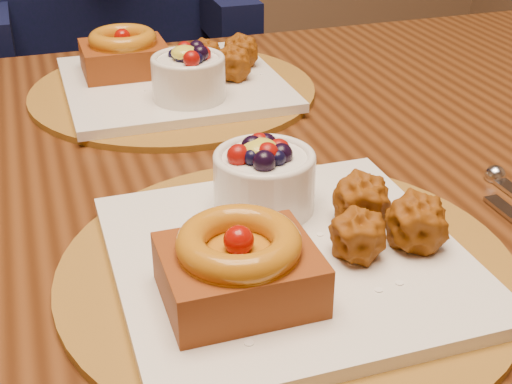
% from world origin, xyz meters
% --- Properties ---
extents(dining_table, '(1.60, 0.90, 0.76)m').
position_xyz_m(dining_table, '(0.10, -0.04, 0.68)').
color(dining_table, '#381A0A').
rests_on(dining_table, ground).
extents(place_setting_near, '(0.38, 0.38, 0.09)m').
position_xyz_m(place_setting_near, '(0.10, -0.26, 0.78)').
color(place_setting_near, brown).
rests_on(place_setting_near, dining_table).
extents(place_setting_far, '(0.38, 0.38, 0.09)m').
position_xyz_m(place_setting_far, '(0.10, 0.17, 0.78)').
color(place_setting_far, brown).
rests_on(place_setting_far, dining_table).
extents(chair_far, '(0.55, 0.55, 0.87)m').
position_xyz_m(chair_far, '(0.05, 0.77, 0.48)').
color(chair_far, black).
rests_on(chair_far, ground).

